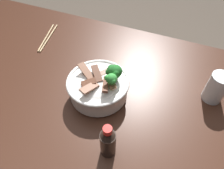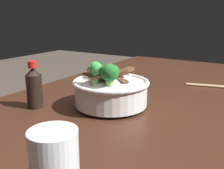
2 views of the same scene
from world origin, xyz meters
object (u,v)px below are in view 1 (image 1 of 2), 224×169
at_px(drinking_glass, 216,89).
at_px(chopsticks_pair, 48,37).
at_px(soy_sauce_bottle, 108,142).
at_px(rice_bowl, 99,85).

bearing_deg(drinking_glass, chopsticks_pair, -5.74).
relative_size(chopsticks_pair, soy_sauce_bottle, 1.62).
height_order(rice_bowl, soy_sauce_bottle, rice_bowl).
bearing_deg(drinking_glass, soy_sauce_bottle, 51.22).
relative_size(rice_bowl, soy_sauce_bottle, 1.62).
relative_size(drinking_glass, soy_sauce_bottle, 0.83).
bearing_deg(rice_bowl, chopsticks_pair, -29.99).
bearing_deg(chopsticks_pair, rice_bowl, 150.01).
bearing_deg(drinking_glass, rice_bowl, 20.94).
distance_m(rice_bowl, soy_sauce_bottle, 0.21).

